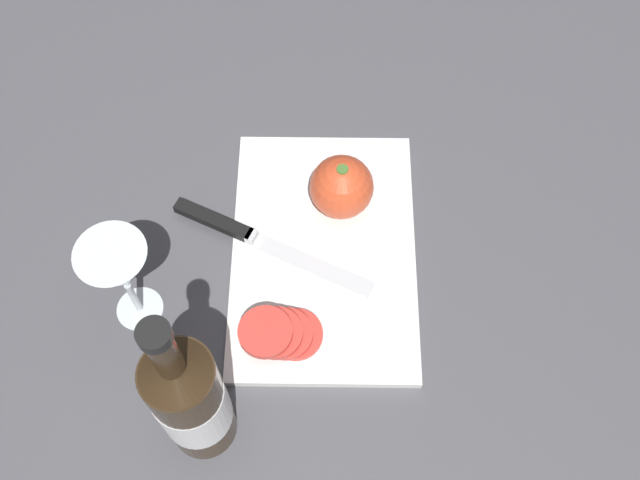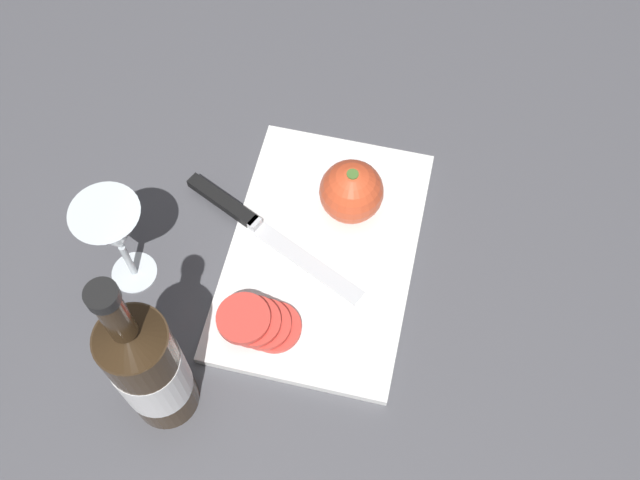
% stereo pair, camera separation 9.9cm
% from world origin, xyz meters
% --- Properties ---
extents(ground_plane, '(3.00, 3.00, 0.00)m').
position_xyz_m(ground_plane, '(0.00, 0.00, 0.00)').
color(ground_plane, '#4C4C51').
extents(cutting_board, '(0.38, 0.25, 0.01)m').
position_xyz_m(cutting_board, '(0.01, -0.00, 0.01)').
color(cutting_board, white).
rests_on(cutting_board, ground_plane).
extents(wine_bottle, '(0.08, 0.08, 0.33)m').
position_xyz_m(wine_bottle, '(0.25, -0.14, 0.12)').
color(wine_bottle, '#332314').
rests_on(wine_bottle, ground_plane).
extents(wine_glass, '(0.09, 0.09, 0.17)m').
position_xyz_m(wine_glass, '(0.09, -0.24, 0.12)').
color(wine_glass, silver).
rests_on(wine_glass, ground_plane).
extents(whole_tomato, '(0.09, 0.09, 0.09)m').
position_xyz_m(whole_tomato, '(-0.06, 0.02, 0.06)').
color(whole_tomato, '#DB4C28').
rests_on(whole_tomato, cutting_board).
extents(knife, '(0.15, 0.28, 0.01)m').
position_xyz_m(knife, '(-0.02, -0.12, 0.02)').
color(knife, silver).
rests_on(knife, cutting_board).
extents(tomato_slice_stack_near, '(0.08, 0.11, 0.04)m').
position_xyz_m(tomato_slice_stack_near, '(0.14, -0.05, 0.03)').
color(tomato_slice_stack_near, '#D63D33').
rests_on(tomato_slice_stack_near, cutting_board).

